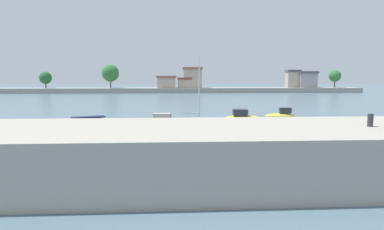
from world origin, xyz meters
TOP-DOWN VIEW (x-y plane):
  - ground_plane at (0.00, 0.00)m, footprint 400.00×400.00m
  - seawall_embankment at (0.00, -8.19)m, footprint 97.33×7.81m
  - mooring_bollard at (7.17, -8.58)m, footprint 0.27×0.27m
  - moored_boat_0 at (-10.69, 11.29)m, footprint 4.32×2.69m
  - moored_boat_1 at (-3.78, 10.74)m, footprint 4.74×1.88m
  - moored_boat_2 at (0.35, 9.63)m, footprint 4.20×2.75m
  - moored_boat_3 at (5.48, 13.30)m, footprint 4.21×1.94m
  - moored_boat_4 at (10.50, 15.64)m, footprint 3.60×1.70m
  - mooring_buoy_0 at (4.65, 8.02)m, footprint 0.31×0.31m
  - mooring_buoy_1 at (0.99, 5.83)m, footprint 0.26×0.26m
  - distant_shoreline at (3.35, 86.23)m, footprint 114.44×8.55m

SIDE VIEW (x-z plane):
  - ground_plane at x=0.00m, z-range 0.00..0.00m
  - mooring_buoy_1 at x=0.99m, z-range 0.00..0.26m
  - mooring_buoy_0 at x=4.65m, z-range 0.00..0.31m
  - moored_boat_2 at x=0.35m, z-range -3.02..3.89m
  - moored_boat_1 at x=-3.78m, z-range -0.19..1.13m
  - moored_boat_0 at x=-10.69m, z-range -0.02..0.97m
  - moored_boat_4 at x=10.50m, z-range -0.21..1.18m
  - moored_boat_3 at x=5.48m, z-range -0.18..1.26m
  - seawall_embankment at x=0.00m, z-range 0.00..2.62m
  - distant_shoreline at x=3.35m, z-range -2.20..6.43m
  - mooring_bollard at x=7.17m, z-range 2.62..3.23m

